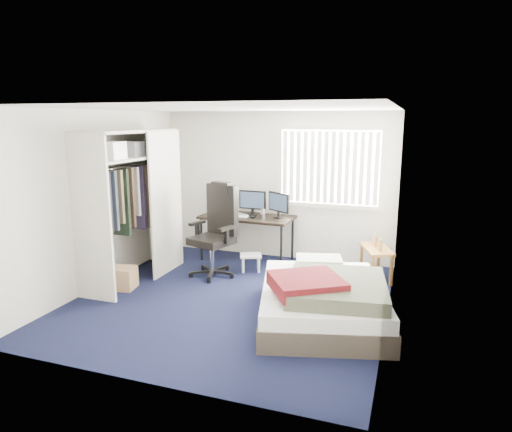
{
  "coord_description": "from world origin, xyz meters",
  "views": [
    {
      "loc": [
        2.2,
        -5.33,
        2.37
      ],
      "look_at": [
        0.21,
        0.4,
        1.08
      ],
      "focal_mm": 32.0,
      "sensor_mm": 36.0,
      "label": 1
    }
  ],
  "objects_px": {
    "desk": "(248,214)",
    "nightstand": "(376,252)",
    "office_chair": "(216,240)",
    "bed": "(323,298)"
  },
  "relations": [
    {
      "from": "desk",
      "to": "nightstand",
      "type": "distance_m",
      "value": 2.21
    },
    {
      "from": "office_chair",
      "to": "bed",
      "type": "xyz_separation_m",
      "value": [
        1.89,
        -1.1,
        -0.27
      ]
    },
    {
      "from": "office_chair",
      "to": "nightstand",
      "type": "height_order",
      "value": "office_chair"
    },
    {
      "from": "bed",
      "to": "nightstand",
      "type": "bearing_deg",
      "value": 74.16
    },
    {
      "from": "office_chair",
      "to": "nightstand",
      "type": "bearing_deg",
      "value": 13.88
    },
    {
      "from": "nightstand",
      "to": "desk",
      "type": "bearing_deg",
      "value": 172.41
    },
    {
      "from": "bed",
      "to": "desk",
      "type": "bearing_deg",
      "value": 130.49
    },
    {
      "from": "office_chair",
      "to": "bed",
      "type": "relative_size",
      "value": 0.64
    },
    {
      "from": "desk",
      "to": "bed",
      "type": "relative_size",
      "value": 0.71
    },
    {
      "from": "nightstand",
      "to": "bed",
      "type": "xyz_separation_m",
      "value": [
        -0.48,
        -1.69,
        -0.15
      ]
    }
  ]
}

